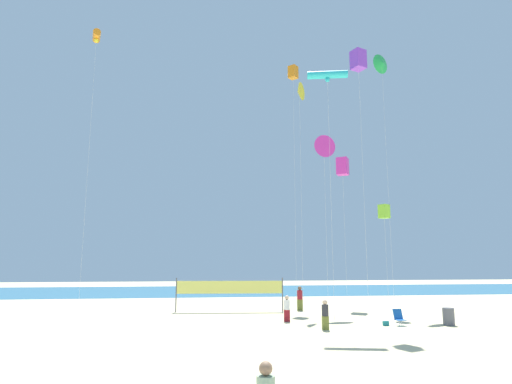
% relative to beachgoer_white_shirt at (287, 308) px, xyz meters
% --- Properties ---
extents(ground_plane, '(120.00, 120.00, 0.00)m').
position_rel_beachgoer_white_shirt_xyz_m(ground_plane, '(-3.33, -7.29, -0.82)').
color(ground_plane, beige).
extents(ocean_band, '(120.00, 20.00, 0.01)m').
position_rel_beachgoer_white_shirt_xyz_m(ocean_band, '(-3.33, 27.69, -0.82)').
color(ocean_band, teal).
rests_on(ocean_band, ground).
extents(beachgoer_white_shirt, '(0.35, 0.35, 1.54)m').
position_rel_beachgoer_white_shirt_xyz_m(beachgoer_white_shirt, '(0.00, 0.00, 0.00)').
color(beachgoer_white_shirt, maroon).
rests_on(beachgoer_white_shirt, ground).
extents(beachgoer_maroon_shirt, '(0.40, 0.40, 1.75)m').
position_rel_beachgoer_white_shirt_xyz_m(beachgoer_maroon_shirt, '(2.10, 5.58, 0.11)').
color(beachgoer_maroon_shirt, olive).
rests_on(beachgoer_maroon_shirt, ground).
extents(beachgoer_charcoal_shirt, '(0.36, 0.36, 1.56)m').
position_rel_beachgoer_white_shirt_xyz_m(beachgoer_charcoal_shirt, '(1.42, -3.25, 0.01)').
color(beachgoer_charcoal_shirt, olive).
rests_on(beachgoer_charcoal_shirt, ground).
extents(folding_beach_chair, '(0.52, 0.65, 0.89)m').
position_rel_beachgoer_white_shirt_xyz_m(folding_beach_chair, '(6.01, -2.25, -0.36)').
color(folding_beach_chair, '#1959B2').
rests_on(folding_beach_chair, ground).
extents(trash_barrel, '(0.63, 0.63, 0.96)m').
position_rel_beachgoer_white_shirt_xyz_m(trash_barrel, '(8.83, -2.57, -0.34)').
color(trash_barrel, '#595960').
rests_on(trash_barrel, ground).
extents(volleyball_net, '(7.73, 0.56, 2.40)m').
position_rel_beachgoer_white_shirt_xyz_m(volleyball_net, '(-3.11, 5.41, 0.81)').
color(volleyball_net, '#4C4C51').
rests_on(volleyball_net, ground).
extents(beach_handbag, '(0.32, 0.16, 0.26)m').
position_rel_beachgoer_white_shirt_xyz_m(beach_handbag, '(5.21, -2.27, -0.69)').
color(beach_handbag, '#19727A').
rests_on(beach_handbag, ground).
extents(kite_orange_tube, '(0.94, 1.47, 21.88)m').
position_rel_beachgoer_white_shirt_xyz_m(kite_orange_tube, '(-13.98, 7.14, 20.67)').
color(kite_orange_tube, silver).
rests_on(kite_orange_tube, ground).
extents(kite_magenta_box, '(1.29, 1.29, 12.47)m').
position_rel_beachgoer_white_shirt_xyz_m(kite_magenta_box, '(6.81, 8.72, 10.89)').
color(kite_magenta_box, silver).
rests_on(kite_magenta_box, ground).
extents(kite_magenta_delta, '(1.80, 0.59, 13.31)m').
position_rel_beachgoer_white_shirt_xyz_m(kite_magenta_delta, '(4.13, 5.21, 11.60)').
color(kite_magenta_delta, silver).
rests_on(kite_magenta_delta, ground).
extents(kite_lime_box, '(0.82, 0.82, 7.50)m').
position_rel_beachgoer_white_shirt_xyz_m(kite_lime_box, '(7.42, 2.15, 6.19)').
color(kite_lime_box, silver).
rests_on(kite_lime_box, ground).
extents(kite_green_delta, '(1.75, 1.06, 21.65)m').
position_rel_beachgoer_white_shirt_xyz_m(kite_green_delta, '(10.18, 7.23, 19.91)').
color(kite_green_delta, silver).
rests_on(kite_green_delta, ground).
extents(kite_violet_box, '(1.08, 1.08, 17.76)m').
position_rel_beachgoer_white_shirt_xyz_m(kite_violet_box, '(5.13, -0.05, 16.26)').
color(kite_violet_box, silver).
rests_on(kite_violet_box, ground).
extents(kite_orange_box, '(1.07, 1.07, 22.22)m').
position_rel_beachgoer_white_shirt_xyz_m(kite_orange_box, '(3.22, 11.73, 20.74)').
color(kite_orange_box, silver).
rests_on(kite_orange_box, ground).
extents(kite_yellow_delta, '(1.14, 1.46, 18.36)m').
position_rel_beachgoer_white_shirt_xyz_m(kite_yellow_delta, '(2.66, 6.90, 16.75)').
color(kite_yellow_delta, silver).
rests_on(kite_yellow_delta, ground).
extents(kite_cyan_tube, '(2.64, 1.03, 15.82)m').
position_rel_beachgoer_white_shirt_xyz_m(kite_cyan_tube, '(2.72, -0.74, 14.71)').
color(kite_cyan_tube, silver).
rests_on(kite_cyan_tube, ground).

